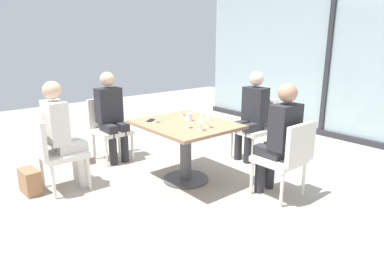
# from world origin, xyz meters

# --- Properties ---
(ground_plane) EXTENTS (12.00, 12.00, 0.00)m
(ground_plane) POSITION_xyz_m (0.00, 0.00, 0.00)
(ground_plane) COLOR #A89E8E
(window_wall_backdrop) EXTENTS (5.63, 0.10, 2.70)m
(window_wall_backdrop) POSITION_xyz_m (0.00, 3.20, 1.21)
(window_wall_backdrop) COLOR #9FB7BC
(window_wall_backdrop) RESTS_ON ground_plane
(dining_table_main) EXTENTS (1.14, 0.95, 0.73)m
(dining_table_main) POSITION_xyz_m (0.00, 0.00, 0.54)
(dining_table_main) COLOR #997551
(dining_table_main) RESTS_ON ground_plane
(chair_front_left) EXTENTS (0.46, 0.50, 0.87)m
(chair_front_left) POSITION_xyz_m (-0.71, -1.32, 0.50)
(chair_front_left) COLOR silver
(chair_front_left) RESTS_ON ground_plane
(chair_side_end) EXTENTS (0.50, 0.46, 0.87)m
(chair_side_end) POSITION_xyz_m (-1.33, -0.35, 0.50)
(chair_side_end) COLOR silver
(chair_side_end) RESTS_ON ground_plane
(chair_near_window) EXTENTS (0.46, 0.51, 0.87)m
(chair_near_window) POSITION_xyz_m (0.00, 1.32, 0.50)
(chair_near_window) COLOR silver
(chair_near_window) RESTS_ON ground_plane
(chair_far_right) EXTENTS (0.51, 0.46, 0.87)m
(chair_far_right) POSITION_xyz_m (1.07, 0.52, 0.50)
(chair_far_right) COLOR silver
(chair_far_right) RESTS_ON ground_plane
(person_front_left) EXTENTS (0.34, 0.39, 1.26)m
(person_front_left) POSITION_xyz_m (-0.71, -1.21, 0.70)
(person_front_left) COLOR silver
(person_front_left) RESTS_ON ground_plane
(person_side_end) EXTENTS (0.39, 0.34, 1.26)m
(person_side_end) POSITION_xyz_m (-1.22, -0.35, 0.70)
(person_side_end) COLOR #28282D
(person_side_end) RESTS_ON ground_plane
(person_near_window) EXTENTS (0.34, 0.39, 1.26)m
(person_near_window) POSITION_xyz_m (-0.00, 1.21, 0.70)
(person_near_window) COLOR #28282D
(person_near_window) RESTS_ON ground_plane
(person_far_right) EXTENTS (0.39, 0.34, 1.26)m
(person_far_right) POSITION_xyz_m (0.96, 0.52, 0.70)
(person_far_right) COLOR #28282D
(person_far_right) RESTS_ON ground_plane
(wine_glass_0) EXTENTS (0.07, 0.07, 0.18)m
(wine_glass_0) POSITION_xyz_m (-0.35, 0.21, 0.86)
(wine_glass_0) COLOR silver
(wine_glass_0) RESTS_ON dining_table_main
(wine_glass_1) EXTENTS (0.07, 0.07, 0.18)m
(wine_glass_1) POSITION_xyz_m (0.33, 0.06, 0.86)
(wine_glass_1) COLOR silver
(wine_glass_1) RESTS_ON dining_table_main
(wine_glass_2) EXTENTS (0.07, 0.07, 0.18)m
(wine_glass_2) POSITION_xyz_m (-0.25, -0.27, 0.86)
(wine_glass_2) COLOR silver
(wine_glass_2) RESTS_ON dining_table_main
(wine_glass_3) EXTENTS (0.07, 0.07, 0.18)m
(wine_glass_3) POSITION_xyz_m (0.19, -0.13, 0.86)
(wine_glass_3) COLOR silver
(wine_glass_3) RESTS_ON dining_table_main
(wine_glass_4) EXTENTS (0.07, 0.07, 0.18)m
(wine_glass_4) POSITION_xyz_m (0.37, -0.08, 0.86)
(wine_glass_4) COLOR silver
(wine_glass_4) RESTS_ON dining_table_main
(coffee_cup) EXTENTS (0.08, 0.08, 0.09)m
(coffee_cup) POSITION_xyz_m (-0.06, 0.11, 0.78)
(coffee_cup) COLOR white
(coffee_cup) RESTS_ON dining_table_main
(cell_phone_on_table) EXTENTS (0.14, 0.16, 0.01)m
(cell_phone_on_table) POSITION_xyz_m (-0.36, -0.25, 0.73)
(cell_phone_on_table) COLOR black
(cell_phone_on_table) RESTS_ON dining_table_main
(handbag_0) EXTENTS (0.31, 0.18, 0.28)m
(handbag_0) POSITION_xyz_m (-0.85, -1.58, 0.14)
(handbag_0) COLOR #A3704C
(handbag_0) RESTS_ON ground_plane
(handbag_1) EXTENTS (0.34, 0.26, 0.28)m
(handbag_1) POSITION_xyz_m (-1.42, -0.75, 0.14)
(handbag_1) COLOR #A3704C
(handbag_1) RESTS_ON ground_plane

